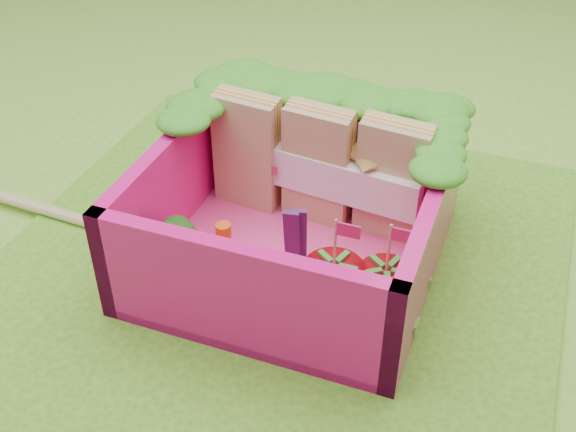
% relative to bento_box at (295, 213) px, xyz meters
% --- Properties ---
extents(ground, '(14.00, 14.00, 0.00)m').
position_rel_bento_box_xyz_m(ground, '(-0.06, -0.01, -0.31)').
color(ground, '#7DB633').
rests_on(ground, ground).
extents(placemat, '(2.60, 2.60, 0.03)m').
position_rel_bento_box_xyz_m(placemat, '(-0.06, -0.01, -0.29)').
color(placemat, '#54A024').
rests_on(placemat, ground).
extents(bento_floor, '(1.30, 1.30, 0.05)m').
position_rel_bento_box_xyz_m(bento_floor, '(0.00, 0.00, -0.25)').
color(bento_floor, '#F53E8F').
rests_on(bento_floor, placemat).
extents(bento_box, '(1.30, 1.30, 0.55)m').
position_rel_bento_box_xyz_m(bento_box, '(0.00, 0.00, 0.00)').
color(bento_box, '#FA1585').
rests_on(bento_box, placemat).
extents(lettuce_ruffle, '(1.43, 0.83, 0.11)m').
position_rel_bento_box_xyz_m(lettuce_ruffle, '(-0.00, 0.50, 0.33)').
color(lettuce_ruffle, '#358818').
rests_on(lettuce_ruffle, bento_box).
extents(sandwich_stack, '(1.09, 0.28, 0.59)m').
position_rel_bento_box_xyz_m(sandwich_stack, '(0.01, 0.32, 0.06)').
color(sandwich_stack, tan).
rests_on(sandwich_stack, bento_floor).
extents(broccoli, '(0.31, 0.31, 0.25)m').
position_rel_bento_box_xyz_m(broccoli, '(-0.47, -0.34, -0.05)').
color(broccoli, '#638B43').
rests_on(broccoli, bento_floor).
extents(carrot_sticks, '(0.15, 0.19, 0.27)m').
position_rel_bento_box_xyz_m(carrot_sticks, '(-0.28, -0.30, -0.10)').
color(carrot_sticks, '#E64F13').
rests_on(carrot_sticks, bento_floor).
extents(purple_wedges, '(0.09, 0.06, 0.38)m').
position_rel_bento_box_xyz_m(purple_wedges, '(0.06, -0.14, -0.04)').
color(purple_wedges, '#421752').
rests_on(purple_wedges, bento_floor).
extents(strawberry_left, '(0.25, 0.25, 0.49)m').
position_rel_bento_box_xyz_m(strawberry_left, '(0.29, -0.32, -0.09)').
color(strawberry_left, red).
rests_on(strawberry_left, bento_floor).
extents(strawberry_right, '(0.23, 0.23, 0.47)m').
position_rel_bento_box_xyz_m(strawberry_right, '(0.49, -0.25, -0.10)').
color(strawberry_right, red).
rests_on(strawberry_right, bento_floor).
extents(snap_peas, '(0.58, 0.53, 0.05)m').
position_rel_bento_box_xyz_m(snap_peas, '(0.39, -0.23, -0.20)').
color(snap_peas, green).
rests_on(snap_peas, bento_floor).
extents(chopsticks, '(2.23, 0.18, 0.05)m').
position_rel_bento_box_xyz_m(chopsticks, '(-0.99, -0.13, -0.25)').
color(chopsticks, tan).
rests_on(chopsticks, placemat).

